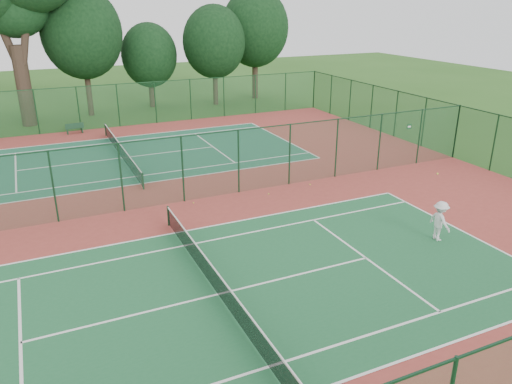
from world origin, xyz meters
TOP-DOWN VIEW (x-y plane):
  - ground at (0.00, 0.00)m, footprint 120.00×120.00m
  - red_pad at (0.00, 0.00)m, footprint 40.00×36.00m
  - court_near at (0.00, -9.00)m, footprint 23.77×10.97m
  - court_far at (0.00, 9.00)m, footprint 23.77×10.97m
  - fence_north at (0.00, 18.00)m, footprint 40.00×0.09m
  - fence_east at (20.00, 0.00)m, footprint 0.09×36.00m
  - fence_divider at (0.00, 0.00)m, footprint 40.00×0.09m
  - tennis_net_near at (0.00, -9.00)m, footprint 0.10×12.90m
  - tennis_net_far at (0.00, 9.00)m, footprint 0.10×12.90m
  - player_near at (10.24, -8.92)m, footprint 0.69×1.16m
  - bench at (-2.09, 17.06)m, footprint 1.41×0.51m
  - stray_ball_a at (5.93, -0.99)m, footprint 0.07×0.07m
  - stray_ball_b at (8.69, -0.65)m, footprint 0.07×0.07m
  - stray_ball_c at (1.86, -0.51)m, footprint 0.06×0.06m
  - evergreen_row at (0.50, 24.25)m, footprint 39.00×5.00m

SIDE VIEW (x-z plane):
  - ground at x=0.00m, z-range 0.00..0.00m
  - evergreen_row at x=0.50m, z-range -6.00..6.00m
  - red_pad at x=0.00m, z-range 0.00..0.01m
  - court_near at x=0.00m, z-range 0.01..0.02m
  - court_far at x=0.00m, z-range 0.01..0.02m
  - stray_ball_c at x=1.86m, z-range 0.01..0.07m
  - stray_ball_a at x=5.93m, z-range 0.01..0.08m
  - stray_ball_b at x=8.69m, z-range 0.01..0.08m
  - bench at x=-2.09m, z-range 0.02..0.88m
  - tennis_net_near at x=0.00m, z-range 0.06..1.03m
  - tennis_net_far at x=0.00m, z-range 0.06..1.03m
  - player_near at x=10.24m, z-range 0.02..1.80m
  - fence_east at x=20.00m, z-range 0.01..3.51m
  - fence_north at x=0.00m, z-range 0.01..3.51m
  - fence_divider at x=0.00m, z-range 0.01..3.51m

